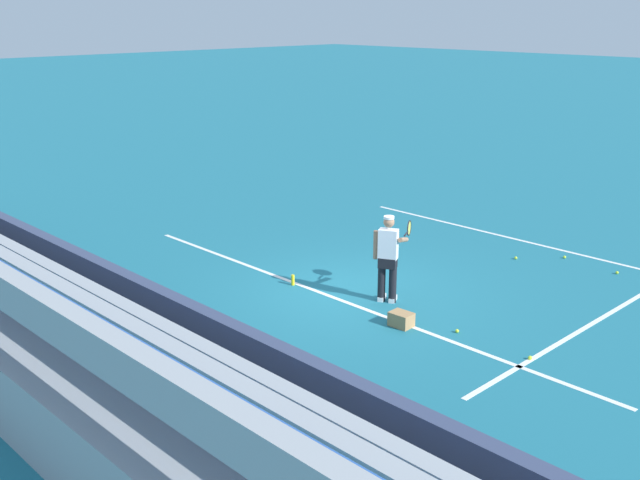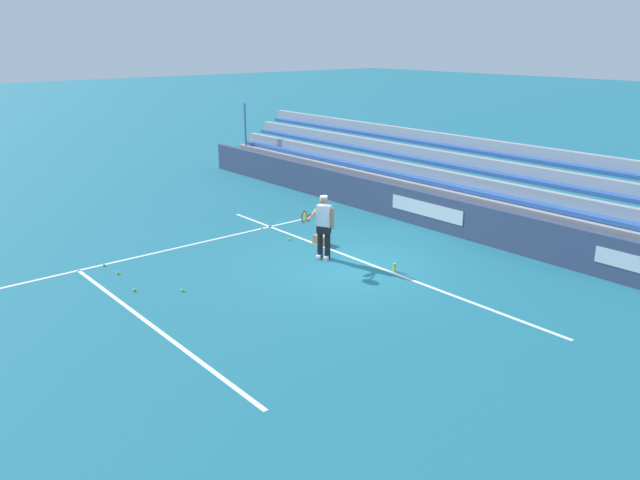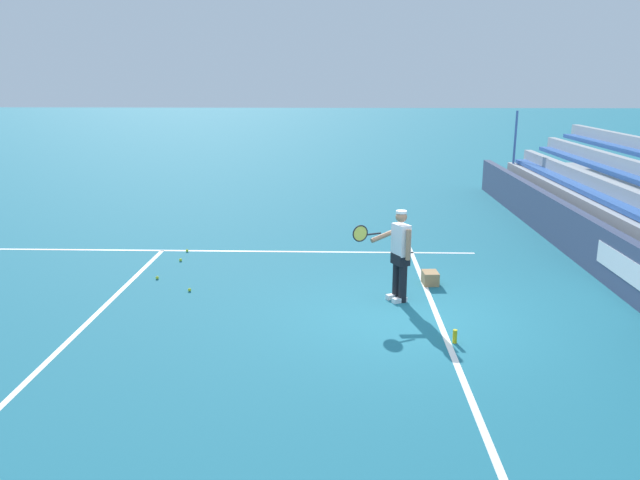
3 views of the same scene
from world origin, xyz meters
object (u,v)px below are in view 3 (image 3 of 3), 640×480
at_px(tennis_ball_by_box, 181,260).
at_px(tennis_ball_stray_back, 402,269).
at_px(ball_box_cardboard, 430,278).
at_px(water_bottle, 455,336).
at_px(tennis_ball_toward_net, 397,251).
at_px(tennis_player, 399,254).
at_px(tennis_ball_midcourt, 189,290).
at_px(tennis_ball_near_player, 187,251).
at_px(tennis_ball_far_right, 157,278).

bearing_deg(tennis_ball_by_box, tennis_ball_stray_back, -96.62).
relative_size(ball_box_cardboard, water_bottle, 1.82).
relative_size(tennis_ball_toward_net, water_bottle, 0.30).
xyz_separation_m(tennis_player, tennis_ball_midcourt, (0.36, 4.02, -0.86)).
bearing_deg(tennis_player, tennis_ball_near_player, 56.02).
relative_size(tennis_ball_stray_back, water_bottle, 0.30).
bearing_deg(water_bottle, tennis_ball_by_box, 51.35).
bearing_deg(ball_box_cardboard, tennis_ball_toward_net, 11.35).
bearing_deg(tennis_ball_stray_back, tennis_ball_far_right, 98.13).
relative_size(tennis_player, tennis_ball_near_player, 25.98).
bearing_deg(tennis_ball_far_right, tennis_ball_midcourt, -131.10).
bearing_deg(water_bottle, tennis_ball_stray_back, 7.11).
relative_size(tennis_ball_stray_back, tennis_ball_by_box, 1.00).
bearing_deg(tennis_ball_far_right, tennis_ball_toward_net, -67.01).
bearing_deg(ball_box_cardboard, tennis_ball_by_box, 75.14).
distance_m(tennis_player, tennis_ball_toward_net, 3.41).
bearing_deg(tennis_ball_near_player, ball_box_cardboard, -112.16).
height_order(tennis_player, tennis_ball_midcourt, tennis_player).
xyz_separation_m(ball_box_cardboard, tennis_ball_far_right, (0.14, 5.61, -0.10)).
bearing_deg(tennis_ball_toward_net, tennis_player, 175.26).
bearing_deg(ball_box_cardboard, tennis_player, 142.61).
xyz_separation_m(tennis_ball_near_player, tennis_ball_midcourt, (-2.84, -0.73, 0.00)).
distance_m(tennis_ball_midcourt, tennis_ball_far_right, 1.13).
height_order(ball_box_cardboard, tennis_ball_stray_back, ball_box_cardboard).
bearing_deg(tennis_ball_near_player, tennis_ball_midcourt, -165.59).
bearing_deg(tennis_ball_far_right, tennis_player, -102.77).
relative_size(tennis_ball_near_player, tennis_ball_far_right, 1.00).
bearing_deg(tennis_ball_toward_net, water_bottle, -175.07).
xyz_separation_m(ball_box_cardboard, water_bottle, (-2.90, 0.01, -0.02)).
distance_m(tennis_ball_toward_net, tennis_ball_midcourt, 5.19).
bearing_deg(water_bottle, ball_box_cardboard, -0.30).
height_order(tennis_ball_by_box, water_bottle, water_bottle).
bearing_deg(tennis_ball_midcourt, tennis_ball_by_box, 18.62).
bearing_deg(tennis_ball_toward_net, tennis_ball_stray_back, 179.23).
distance_m(tennis_ball_far_right, water_bottle, 6.37).
distance_m(tennis_player, tennis_ball_near_player, 5.79).
height_order(tennis_ball_stray_back, tennis_ball_midcourt, same).
bearing_deg(tennis_ball_toward_net, tennis_ball_by_box, 99.94).
xyz_separation_m(ball_box_cardboard, tennis_ball_midcourt, (-0.60, 4.76, -0.10)).
height_order(tennis_player, water_bottle, tennis_player).
relative_size(tennis_ball_stray_back, tennis_ball_far_right, 1.00).
xyz_separation_m(tennis_player, ball_box_cardboard, (0.97, -0.74, -0.76)).
height_order(tennis_ball_near_player, tennis_ball_toward_net, same).
bearing_deg(tennis_ball_stray_back, tennis_ball_by_box, 83.38).
distance_m(tennis_ball_by_box, tennis_ball_far_right, 1.32).
height_order(tennis_ball_stray_back, tennis_ball_near_player, same).
distance_m(tennis_ball_stray_back, tennis_ball_midcourt, 4.52).
relative_size(tennis_ball_by_box, water_bottle, 0.30).
height_order(ball_box_cardboard, tennis_ball_toward_net, ball_box_cardboard).
relative_size(tennis_ball_near_player, water_bottle, 0.30).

